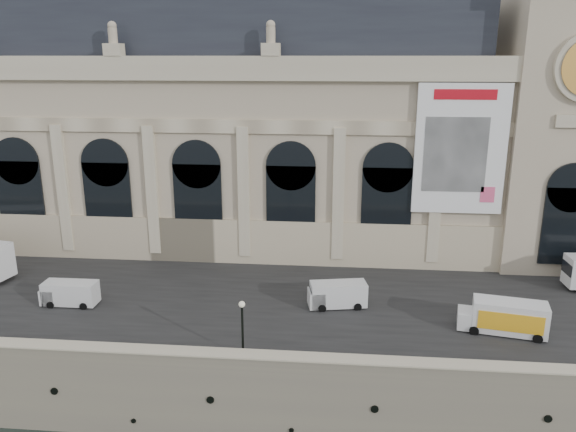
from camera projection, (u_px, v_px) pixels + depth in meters
The scene contains 9 objects.
quay at pixel (255, 250), 75.17m from camera, with size 160.00×70.00×6.00m, color gray.
street at pixel (222, 292), 54.24m from camera, with size 160.00×24.00×0.06m, color #2D2D2D.
parapet at pixel (184, 358), 41.25m from camera, with size 160.00×1.40×1.21m.
museum at pixel (198, 128), 67.15m from camera, with size 69.00×18.70×29.10m.
clock_pavilion at pixel (557, 100), 59.75m from camera, with size 13.00×14.72×36.70m.
van_b at pixel (67, 293), 51.16m from camera, with size 5.01×2.12×2.23m.
van_c at pixel (335, 295), 50.70m from camera, with size 5.50×2.92×2.33m.
box_truck at pixel (504, 317), 45.87m from camera, with size 7.22×3.50×2.79m.
lamp_right at pixel (243, 330), 41.74m from camera, with size 0.48×0.48×4.67m.
Camera 1 is at (11.05, -35.32, 27.97)m, focal length 35.00 mm.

